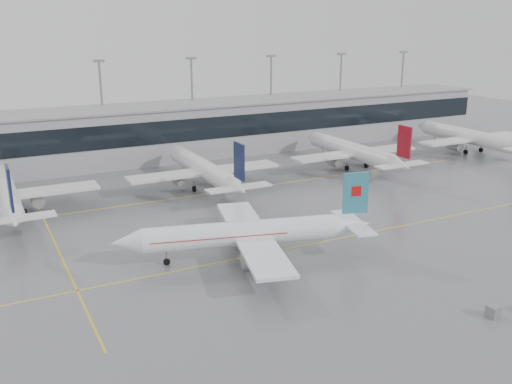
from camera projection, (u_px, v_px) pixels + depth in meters
name	position (u px, v px, depth m)	size (l,w,h in m)	color
ground	(294.00, 247.00, 80.68)	(320.00, 320.00, 0.00)	slate
taxi_line_main	(294.00, 247.00, 80.68)	(120.00, 0.25, 0.01)	yellow
taxi_line_north	(212.00, 193.00, 106.29)	(120.00, 0.25, 0.01)	yellow
taxi_line_cross	(57.00, 248.00, 80.42)	(0.25, 60.00, 0.01)	yellow
terminal	(158.00, 133.00, 131.89)	(180.00, 15.00, 12.00)	#98989C
terminal_glass	(168.00, 132.00, 125.02)	(180.00, 0.20, 5.00)	black
terminal_roof	(157.00, 106.00, 130.12)	(182.00, 16.00, 0.40)	gray
light_masts	(149.00, 98.00, 134.92)	(156.40, 1.00, 22.60)	gray
air_canada_jet	(250.00, 233.00, 76.17)	(35.16, 28.34, 11.06)	white
parked_jet_b	(5.00, 194.00, 93.13)	(29.64, 36.96, 11.72)	white
parked_jet_c	(204.00, 170.00, 108.38)	(29.64, 36.96, 11.72)	white
parked_jet_d	(354.00, 151.00, 123.63)	(29.64, 36.96, 11.72)	white
parked_jet_e	(471.00, 137.00, 138.88)	(29.64, 36.96, 11.72)	white
gse_unit	(493.00, 311.00, 61.43)	(1.31, 1.21, 1.31)	gray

